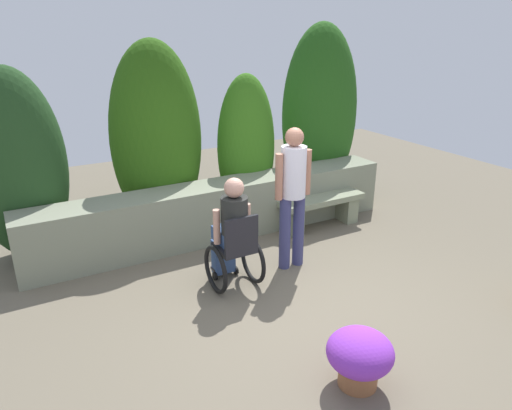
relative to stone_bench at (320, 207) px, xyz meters
The scene contains 7 objects.
ground_plane 2.19m from the stone_bench, 132.71° to the right, with size 13.57×13.57×0.00m, color #695F4E.
stone_retaining_wall 1.53m from the stone_bench, 164.22° to the left, with size 5.32×0.57×0.79m, color gray.
hedge_backdrop 2.01m from the stone_bench, 141.06° to the left, with size 5.90×0.95×2.91m.
stone_bench is the anchor object (origin of this frame).
person_in_wheelchair 2.14m from the stone_bench, 154.37° to the right, with size 0.53×0.66×1.33m.
person_standing_companion 1.53m from the stone_bench, 141.66° to the right, with size 0.49×0.30×1.76m.
flower_pot_purple_near 3.38m from the stone_bench, 120.83° to the right, with size 0.56×0.56×0.51m.
Camera 1 is at (-2.60, -3.73, 2.88)m, focal length 33.46 mm.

